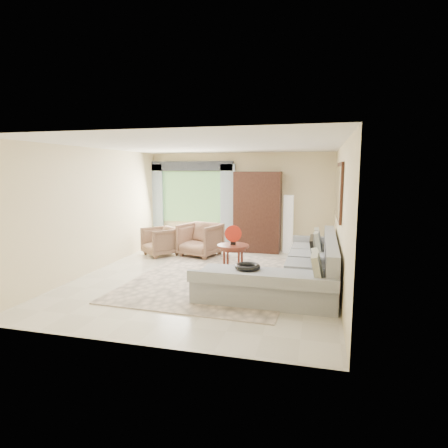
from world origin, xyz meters
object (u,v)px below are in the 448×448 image
(floor_lamp, at_px, (288,224))
(armchair_left, at_px, (160,241))
(tv_screen, at_px, (314,251))
(coffee_table, at_px, (233,260))
(potted_plant, at_px, (156,235))
(armoire, at_px, (258,212))
(sectional_sofa, at_px, (298,272))
(armchair_right, at_px, (200,240))

(floor_lamp, bearing_deg, armchair_left, -159.60)
(armchair_left, bearing_deg, tv_screen, 13.60)
(coffee_table, height_order, potted_plant, coffee_table)
(coffee_table, distance_m, potted_plant, 3.79)
(armoire, bearing_deg, tv_screen, -63.21)
(tv_screen, bearing_deg, potted_plant, 145.65)
(tv_screen, bearing_deg, armoire, 116.79)
(armchair_left, xyz_separation_m, armoire, (2.29, 1.09, 0.69))
(armchair_left, bearing_deg, potted_plant, 159.17)
(sectional_sofa, bearing_deg, coffee_table, 161.18)
(tv_screen, height_order, armchair_left, tv_screen)
(armchair_right, relative_size, floor_lamp, 0.61)
(coffee_table, relative_size, armchair_right, 0.71)
(potted_plant, bearing_deg, tv_screen, -34.35)
(coffee_table, height_order, armchair_right, armchair_right)
(armchair_left, xyz_separation_m, floor_lamp, (3.09, 1.15, 0.39))
(potted_plant, distance_m, floor_lamp, 3.76)
(sectional_sofa, relative_size, armchair_left, 4.42)
(armchair_left, bearing_deg, sectional_sofa, 12.84)
(tv_screen, xyz_separation_m, armoire, (-1.50, 2.97, 0.33))
(armchair_right, distance_m, potted_plant, 1.92)
(armoire, bearing_deg, floor_lamp, 4.29)
(tv_screen, height_order, armoire, armoire)
(coffee_table, height_order, floor_lamp, floor_lamp)
(armchair_right, distance_m, armoire, 1.70)
(coffee_table, distance_m, armchair_left, 2.59)
(sectional_sofa, xyz_separation_m, tv_screen, (0.27, -0.07, 0.44))
(sectional_sofa, distance_m, coffee_table, 1.40)
(coffee_table, xyz_separation_m, armoire, (0.09, 2.45, 0.71))
(tv_screen, xyz_separation_m, floor_lamp, (-0.70, 3.03, 0.03))
(armchair_right, xyz_separation_m, armoire, (1.29, 0.92, 0.64))
(sectional_sofa, bearing_deg, potted_plant, 144.64)
(coffee_table, relative_size, potted_plant, 1.08)
(armoire, bearing_deg, coffee_table, -92.10)
(tv_screen, distance_m, armchair_left, 4.25)
(sectional_sofa, height_order, armoire, armoire)
(floor_lamp, bearing_deg, potted_plant, 179.98)
(armchair_right, relative_size, potted_plant, 1.53)
(tv_screen, distance_m, armchair_right, 3.47)
(armchair_left, height_order, armoire, armoire)
(armchair_right, bearing_deg, sectional_sofa, -21.63)
(potted_plant, distance_m, armoire, 3.03)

